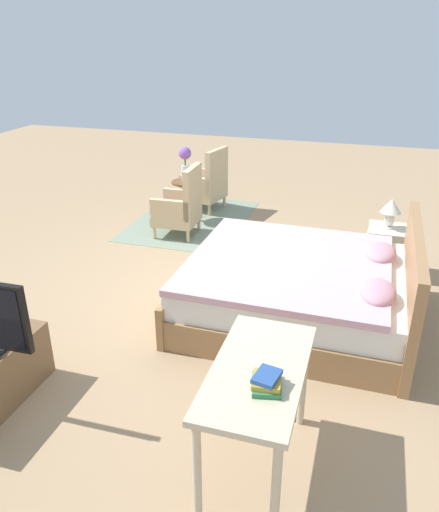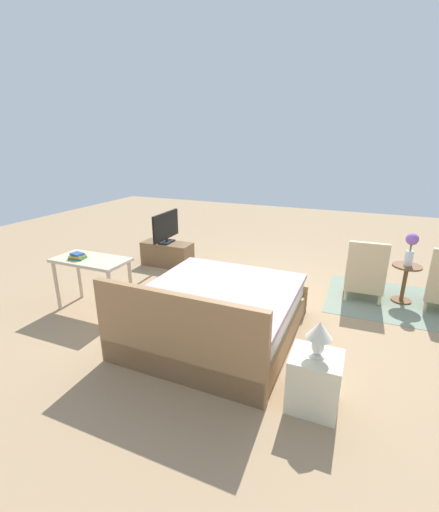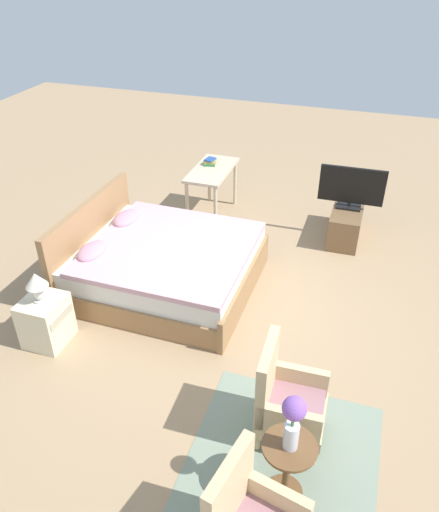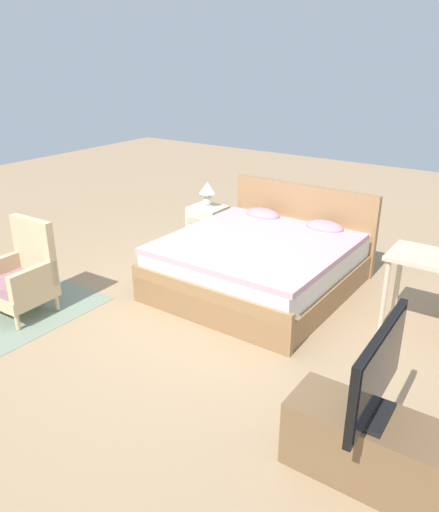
# 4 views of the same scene
# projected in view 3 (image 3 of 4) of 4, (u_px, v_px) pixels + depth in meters

# --- Properties ---
(ground_plane) EXTENTS (16.00, 16.00, 0.00)m
(ground_plane) POSITION_uv_depth(u_px,v_px,m) (232.00, 308.00, 5.69)
(ground_plane) COLOR #A38460
(floor_rug) EXTENTS (2.10, 1.50, 0.01)m
(floor_rug) POSITION_uv_depth(u_px,v_px,m) (275.00, 489.00, 3.83)
(floor_rug) COLOR gray
(floor_rug) RESTS_ON ground_plane
(bed) EXTENTS (1.85, 2.05, 0.96)m
(bed) POSITION_uv_depth(u_px,v_px,m) (162.00, 264.00, 5.89)
(bed) COLOR #997047
(bed) RESTS_ON ground_plane
(armchair_by_window_right) EXTENTS (0.56, 0.56, 0.92)m
(armchair_by_window_right) POSITION_uv_depth(u_px,v_px,m) (286.00, 401.00, 4.08)
(armchair_by_window_right) COLOR #CCB284
(armchair_by_window_right) RESTS_ON floor_rug
(side_table) EXTENTS (0.40, 0.40, 0.57)m
(side_table) POSITION_uv_depth(u_px,v_px,m) (288.00, 464.00, 3.62)
(side_table) COLOR brown
(side_table) RESTS_ON ground_plane
(flower_vase) EXTENTS (0.17, 0.17, 0.48)m
(flower_vase) POSITION_uv_depth(u_px,v_px,m) (293.00, 418.00, 3.35)
(flower_vase) COLOR silver
(flower_vase) RESTS_ON side_table
(nightstand) EXTENTS (0.44, 0.41, 0.52)m
(nightstand) POSITION_uv_depth(u_px,v_px,m) (46.00, 321.00, 5.10)
(nightstand) COLOR beige
(nightstand) RESTS_ON ground_plane
(table_lamp) EXTENTS (0.22, 0.22, 0.33)m
(table_lamp) POSITION_uv_depth(u_px,v_px,m) (36.00, 283.00, 4.84)
(table_lamp) COLOR silver
(table_lamp) RESTS_ON nightstand
(tv_stand) EXTENTS (0.96, 0.40, 0.45)m
(tv_stand) POSITION_uv_depth(u_px,v_px,m) (346.00, 222.00, 6.90)
(tv_stand) COLOR brown
(tv_stand) RESTS_ON ground_plane
(tv_flatscreen) EXTENTS (0.21, 0.86, 0.58)m
(tv_flatscreen) POSITION_uv_depth(u_px,v_px,m) (352.00, 187.00, 6.61)
(tv_flatscreen) COLOR black
(tv_flatscreen) RESTS_ON tv_stand
(vanity_desk) EXTENTS (1.04, 0.52, 0.76)m
(vanity_desk) POSITION_uv_depth(u_px,v_px,m) (212.00, 176.00, 7.18)
(vanity_desk) COLOR beige
(vanity_desk) RESTS_ON ground_plane
(book_stack) EXTENTS (0.22, 0.19, 0.08)m
(book_stack) POSITION_uv_depth(u_px,v_px,m) (210.00, 162.00, 7.24)
(book_stack) COLOR #337A47
(book_stack) RESTS_ON vanity_desk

